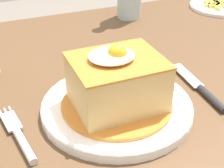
# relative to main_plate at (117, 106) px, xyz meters

# --- Properties ---
(dining_table) EXTENTS (1.46, 0.82, 0.75)m
(dining_table) POSITION_rel_main_plate_xyz_m (-0.03, 0.06, -0.11)
(dining_table) COLOR brown
(dining_table) RESTS_ON ground_plane
(main_plate) EXTENTS (0.24, 0.24, 0.02)m
(main_plate) POSITION_rel_main_plate_xyz_m (0.00, 0.00, 0.00)
(main_plate) COLOR white
(main_plate) RESTS_ON dining_table
(sandwich_meal) EXTENTS (0.18, 0.18, 0.11)m
(sandwich_meal) POSITION_rel_main_plate_xyz_m (-0.00, 0.00, 0.04)
(sandwich_meal) COLOR orange
(sandwich_meal) RESTS_ON main_plate
(fork) EXTENTS (0.03, 0.14, 0.01)m
(fork) POSITION_rel_main_plate_xyz_m (-0.16, -0.01, -0.00)
(fork) COLOR silver
(fork) RESTS_ON dining_table
(knife) EXTENTS (0.03, 0.17, 0.01)m
(knife) POSITION_rel_main_plate_xyz_m (0.16, -0.01, -0.00)
(knife) COLOR #262628
(knife) RESTS_ON dining_table
(side_plate_fries) EXTENTS (0.17, 0.17, 0.02)m
(side_plate_fries) POSITION_rel_main_plate_xyz_m (0.47, 0.34, -0.00)
(side_plate_fries) COLOR white
(side_plate_fries) RESTS_ON dining_table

